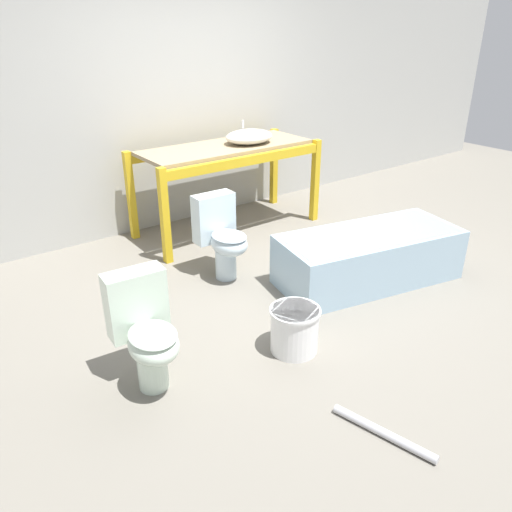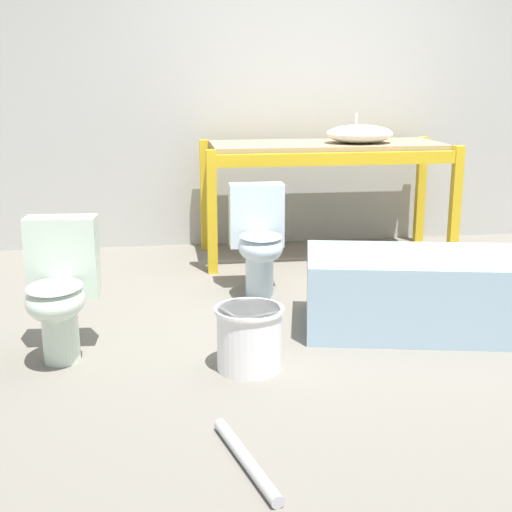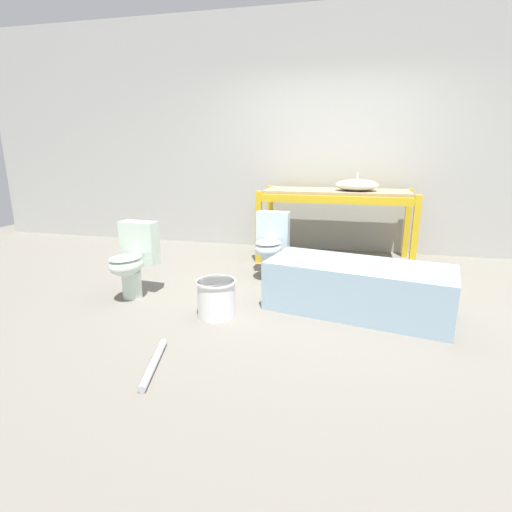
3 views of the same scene
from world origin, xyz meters
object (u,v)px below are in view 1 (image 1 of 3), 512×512
(toilet_far, at_px, (146,330))
(sink_basin, at_px, (249,136))
(bathtub_main, at_px, (369,253))
(toilet_near, at_px, (222,235))
(bucket_white, at_px, (294,329))

(toilet_far, bearing_deg, sink_basin, 45.10)
(bathtub_main, xyz_separation_m, toilet_near, (-0.95, 0.82, 0.13))
(toilet_near, relative_size, toilet_far, 1.00)
(toilet_near, xyz_separation_m, toilet_far, (-1.16, -0.94, 0.00))
(toilet_near, bearing_deg, bathtub_main, -39.48)
(toilet_near, distance_m, toilet_far, 1.49)
(sink_basin, xyz_separation_m, toilet_near, (-0.90, -0.83, -0.59))
(sink_basin, distance_m, bucket_white, 2.47)
(bathtub_main, xyz_separation_m, bucket_white, (-1.17, -0.39, -0.08))
(sink_basin, bearing_deg, bucket_white, -118.75)
(toilet_far, bearing_deg, bathtub_main, 7.57)
(bucket_white, bearing_deg, toilet_near, 79.59)
(toilet_far, relative_size, bucket_white, 2.08)
(toilet_near, xyz_separation_m, bucket_white, (-0.22, -1.22, -0.22))
(sink_basin, relative_size, toilet_near, 0.72)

